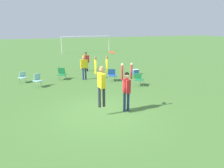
% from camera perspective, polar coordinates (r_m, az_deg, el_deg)
% --- Properties ---
extents(ground_plane, '(120.00, 120.00, 0.00)m').
position_cam_1_polar(ground_plane, '(10.08, -1.88, -7.56)').
color(ground_plane, '#477533').
extents(person_jumping, '(0.60, 0.47, 2.22)m').
position_cam_1_polar(person_jumping, '(9.31, -2.78, 0.88)').
color(person_jumping, '#2D2D38').
rests_on(person_jumping, ground_plane).
extents(person_defending, '(0.57, 0.43, 2.26)m').
position_cam_1_polar(person_defending, '(9.93, 3.84, -0.52)').
color(person_defending, navy).
rests_on(person_defending, ground_plane).
extents(frisbee, '(0.25, 0.24, 0.09)m').
position_cam_1_polar(frisbee, '(9.52, 0.03, 8.25)').
color(frisbee, '#E04C23').
extents(camping_chair_0, '(0.72, 0.77, 0.83)m').
position_cam_1_polar(camping_chair_0, '(15.66, 0.05, 2.60)').
color(camping_chair_0, gray).
rests_on(camping_chair_0, ground_plane).
extents(camping_chair_1, '(0.75, 0.83, 0.79)m').
position_cam_1_polar(camping_chair_1, '(14.49, 6.93, 1.44)').
color(camping_chair_1, gray).
rests_on(camping_chair_1, ground_plane).
extents(camping_chair_2, '(0.65, 0.72, 0.87)m').
position_cam_1_polar(camping_chair_2, '(14.86, -18.92, 1.22)').
color(camping_chair_2, gray).
rests_on(camping_chair_2, ground_plane).
extents(camping_chair_3, '(0.64, 0.69, 0.74)m').
position_cam_1_polar(camping_chair_3, '(16.42, -22.34, 1.87)').
color(camping_chair_3, gray).
rests_on(camping_chair_3, ground_plane).
extents(camping_chair_4, '(0.74, 0.81, 0.85)m').
position_cam_1_polar(camping_chair_4, '(16.47, -12.95, 2.79)').
color(camping_chair_4, gray).
rests_on(camping_chair_4, ground_plane).
extents(person_spectator_near, '(0.58, 0.23, 1.79)m').
position_cam_1_polar(person_spectator_near, '(16.00, -7.30, 4.96)').
color(person_spectator_near, navy).
rests_on(person_spectator_near, ground_plane).
extents(person_spectator_far, '(0.61, 0.25, 1.65)m').
position_cam_1_polar(person_spectator_far, '(18.97, -6.83, 6.27)').
color(person_spectator_far, black).
rests_on(person_spectator_far, ground_plane).
extents(cooler_box, '(0.48, 0.33, 0.40)m').
position_cam_1_polar(cooler_box, '(17.90, 6.17, 3.19)').
color(cooler_box, '#336BB7').
rests_on(cooler_box, ground_plane).
extents(soccer_goal, '(7.10, 0.10, 2.35)m').
position_cam_1_polar(soccer_goal, '(32.12, -6.80, 11.42)').
color(soccer_goal, white).
rests_on(soccer_goal, ground_plane).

